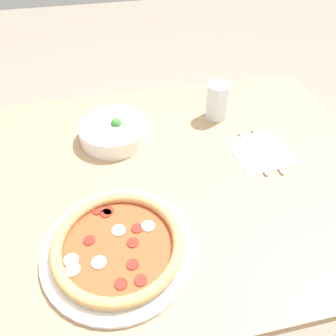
% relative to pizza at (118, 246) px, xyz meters
% --- Properties ---
extents(ground_plane, '(8.00, 8.00, 0.00)m').
position_rel_pizza_xyz_m(ground_plane, '(0.16, 0.21, -0.79)').
color(ground_plane, gray).
extents(dining_table, '(1.18, 0.88, 0.78)m').
position_rel_pizza_xyz_m(dining_table, '(0.16, 0.21, -0.13)').
color(dining_table, tan).
rests_on(dining_table, ground_plane).
extents(pizza, '(0.34, 0.34, 0.04)m').
position_rel_pizza_xyz_m(pizza, '(0.00, 0.00, 0.00)').
color(pizza, white).
rests_on(pizza, dining_table).
extents(bowl, '(0.21, 0.21, 0.07)m').
position_rel_pizza_xyz_m(bowl, '(0.03, 0.40, 0.01)').
color(bowl, white).
rests_on(bowl, dining_table).
extents(napkin, '(0.18, 0.18, 0.00)m').
position_rel_pizza_xyz_m(napkin, '(0.44, 0.24, -0.02)').
color(napkin, white).
rests_on(napkin, dining_table).
extents(fork, '(0.02, 0.19, 0.00)m').
position_rel_pizza_xyz_m(fork, '(0.42, 0.24, -0.01)').
color(fork, silver).
rests_on(fork, napkin).
extents(knife, '(0.02, 0.21, 0.01)m').
position_rel_pizza_xyz_m(knife, '(0.46, 0.23, -0.01)').
color(knife, silver).
rests_on(knife, napkin).
extents(glass, '(0.07, 0.07, 0.12)m').
position_rel_pizza_xyz_m(glass, '(0.37, 0.44, 0.04)').
color(glass, silver).
rests_on(glass, dining_table).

